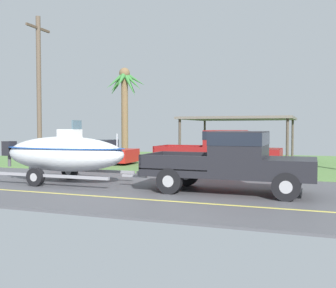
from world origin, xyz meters
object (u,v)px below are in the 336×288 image
object	(u,v)px
utility_pole	(39,89)
boat_on_trailer	(64,154)
parked_pickup_background	(225,149)
palm_tree_near_left	(124,93)
parked_sedan_near	(93,152)
carport_awning	(240,119)
pickup_truck_towing	(239,159)

from	to	relation	value
utility_pole	boat_on_trailer	bearing A→B (deg)	-44.44
parked_pickup_background	utility_pole	bearing A→B (deg)	-175.46
palm_tree_near_left	parked_pickup_background	bearing A→B (deg)	-33.65
boat_on_trailer	palm_tree_near_left	size ratio (longest dim) A/B	1.02
palm_tree_near_left	parked_sedan_near	bearing A→B (deg)	-91.83
boat_on_trailer	carport_awning	bearing A→B (deg)	67.71
carport_awning	palm_tree_near_left	bearing A→B (deg)	-176.02
pickup_truck_towing	palm_tree_near_left	bearing A→B (deg)	131.17
pickup_truck_towing	boat_on_trailer	distance (m)	6.45
parked_sedan_near	utility_pole	xyz separation A→B (m)	(-1.88, -2.22, 3.38)
utility_pole	carport_awning	bearing A→B (deg)	34.33
pickup_truck_towing	parked_pickup_background	size ratio (longest dim) A/B	0.93
boat_on_trailer	parked_pickup_background	bearing A→B (deg)	48.39
parked_pickup_background	parked_sedan_near	size ratio (longest dim) A/B	1.24
pickup_truck_towing	utility_pole	bearing A→B (deg)	157.29
pickup_truck_towing	parked_pickup_background	distance (m)	5.70
pickup_truck_towing	utility_pole	xyz separation A→B (m)	(-11.25, 4.71, 2.99)
parked_sedan_near	boat_on_trailer	bearing A→B (deg)	-67.15
boat_on_trailer	carport_awning	size ratio (longest dim) A/B	0.96
palm_tree_near_left	utility_pole	size ratio (longest dim) A/B	0.76
boat_on_trailer	parked_sedan_near	bearing A→B (deg)	112.85
pickup_truck_towing	parked_sedan_near	world-z (taller)	pickup_truck_towing
pickup_truck_towing	parked_pickup_background	world-z (taller)	pickup_truck_towing
boat_on_trailer	palm_tree_near_left	distance (m)	11.41
parked_pickup_background	utility_pole	world-z (taller)	utility_pole
pickup_truck_towing	parked_pickup_background	xyz separation A→B (m)	(-1.59, 5.48, -0.00)
parked_pickup_background	parked_sedan_near	bearing A→B (deg)	169.42
parked_sedan_near	palm_tree_near_left	size ratio (longest dim) A/B	0.80
parked_pickup_background	palm_tree_near_left	xyz separation A→B (m)	(-7.67, 5.11, 3.24)
parked_pickup_background	utility_pole	distance (m)	10.15
utility_pole	parked_sedan_near	bearing A→B (deg)	49.73
pickup_truck_towing	carport_awning	xyz separation A→B (m)	(-1.90, 11.10, 1.48)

